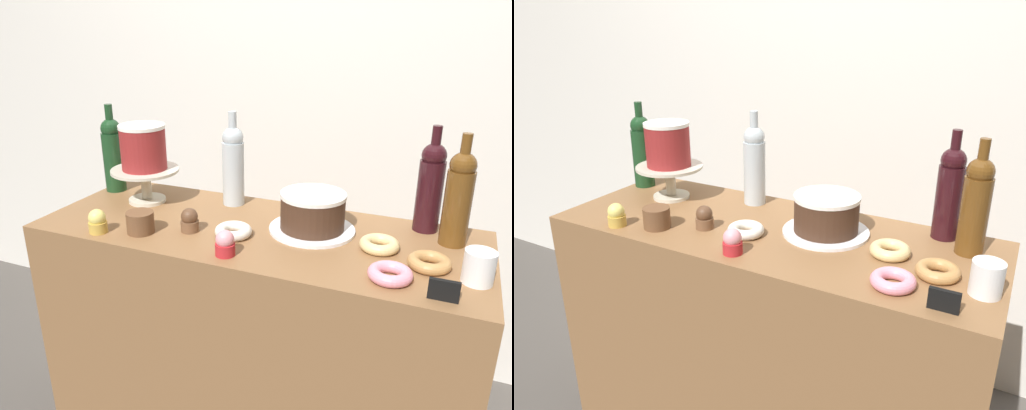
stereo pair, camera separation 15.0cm
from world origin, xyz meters
TOP-DOWN VIEW (x-y plane):
  - back_wall at (0.00, 0.84)m, footprint 6.00×0.05m
  - display_counter at (0.00, 0.00)m, footprint 1.38×0.53m
  - cake_stand_pedestal at (-0.45, 0.08)m, footprint 0.24×0.24m
  - white_layer_cake at (-0.45, 0.08)m, footprint 0.16×0.16m
  - silver_serving_platter at (0.16, 0.05)m, footprint 0.26×0.26m
  - chocolate_round_cake at (0.16, 0.05)m, footprint 0.20×0.20m
  - wine_bottle_green at (-0.64, 0.14)m, footprint 0.08×0.08m
  - wine_bottle_clear at (-0.16, 0.18)m, footprint 0.08×0.08m
  - wine_bottle_amber at (0.56, 0.12)m, footprint 0.08×0.08m
  - wine_bottle_dark_red at (0.48, 0.20)m, footprint 0.08×0.08m
  - cupcake_chocolate at (-0.18, -0.09)m, footprint 0.06×0.06m
  - cupcake_strawberry at (-0.01, -0.20)m, footprint 0.06×0.06m
  - cupcake_lemon at (-0.44, -0.21)m, footprint 0.06×0.06m
  - donut_maple at (0.52, -0.06)m, footprint 0.11×0.11m
  - donut_pink at (0.43, -0.16)m, footprint 0.11×0.11m
  - donut_sugar at (-0.04, -0.07)m, footprint 0.11×0.11m
  - donut_glazed at (0.38, -0.00)m, footprint 0.11×0.11m
  - cookie_stack at (-0.32, -0.16)m, footprint 0.08×0.08m
  - price_sign_chalkboard at (0.56, -0.21)m, footprint 0.07×0.01m
  - coffee_cup_ceramic at (0.63, -0.09)m, footprint 0.08×0.08m

SIDE VIEW (x-z plane):
  - display_counter at x=0.00m, z-range 0.00..0.94m
  - silver_serving_platter at x=0.16m, z-range 0.94..0.95m
  - donut_maple at x=0.52m, z-range 0.94..0.98m
  - donut_pink at x=0.43m, z-range 0.94..0.98m
  - donut_sugar at x=-0.04m, z-range 0.94..0.98m
  - donut_glazed at x=0.38m, z-range 0.94..0.98m
  - price_sign_chalkboard at x=0.56m, z-range 0.94..1.00m
  - cookie_stack at x=-0.32m, z-range 0.94..1.01m
  - cupcake_chocolate at x=-0.18m, z-range 0.94..1.02m
  - cupcake_strawberry at x=-0.01m, z-range 0.94..1.02m
  - cupcake_lemon at x=-0.44m, z-range 0.94..1.02m
  - coffee_cup_ceramic at x=0.63m, z-range 0.94..1.03m
  - chocolate_round_cake at x=0.16m, z-range 0.96..1.07m
  - cake_stand_pedestal at x=-0.45m, z-range 0.97..1.09m
  - wine_bottle_green at x=-0.64m, z-range 0.93..1.25m
  - wine_bottle_clear at x=-0.16m, z-range 0.93..1.25m
  - wine_bottle_amber at x=0.56m, z-range 0.93..1.25m
  - wine_bottle_dark_red at x=0.48m, z-range 0.93..1.25m
  - white_layer_cake at x=-0.45m, z-range 1.07..1.22m
  - back_wall at x=0.00m, z-range 0.00..2.60m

